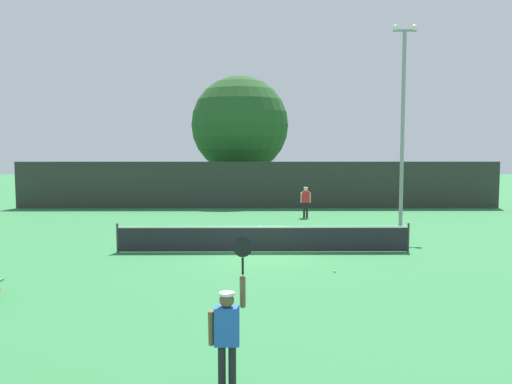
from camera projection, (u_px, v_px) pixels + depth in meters
ground_plane at (263, 252)px, 19.27m from camera, size 120.00×120.00×0.00m
tennis_net at (263, 238)px, 19.23m from camera, size 10.79×0.08×1.07m
perimeter_fence at (258, 185)px, 33.62m from camera, size 31.12×0.12×2.99m
player_serving at (228, 327)px, 7.96m from camera, size 0.67×0.39×2.46m
player_receiving at (306, 199)px, 28.97m from camera, size 0.57×0.25×1.69m
tennis_ball at (335, 272)px, 16.06m from camera, size 0.07×0.07×0.07m
light_pole at (403, 115)px, 25.02m from camera, size 1.18×0.28×9.65m
large_tree at (240, 125)px, 38.35m from camera, size 7.11×7.11×9.12m
parked_car_near at (276, 189)px, 39.57m from camera, size 2.35×4.38×1.69m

